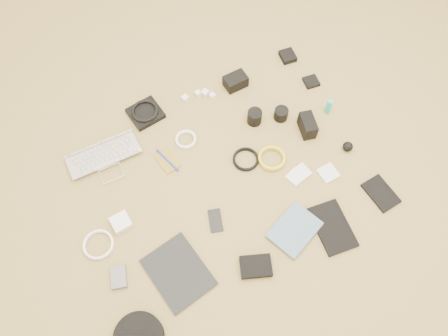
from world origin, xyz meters
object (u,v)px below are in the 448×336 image
dslr_camera (236,81)px  laptop (107,163)px  phone (215,220)px  paperback (310,242)px  tablet (178,272)px

dslr_camera → laptop: bearing=-172.1°
laptop → dslr_camera: size_ratio=3.03×
phone → dslr_camera: bearing=73.1°
phone → paperback: (0.30, -0.28, 0.01)m
laptop → phone: laptop is taller
tablet → phone: bearing=19.8°
laptop → paperback: bearing=-49.3°
paperback → tablet: bearing=54.6°
tablet → paperback: paperback is taller
laptop → dslr_camera: dslr_camera is taller
tablet → paperback: size_ratio=1.29×
dslr_camera → phone: (-0.45, -0.60, -0.03)m
phone → laptop: bearing=141.7°
laptop → tablet: (0.06, -0.61, -0.01)m
laptop → tablet: bearing=-81.8°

